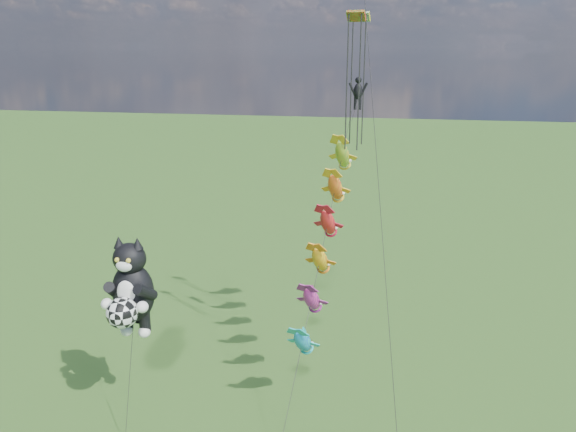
# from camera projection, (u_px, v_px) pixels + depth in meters

# --- Properties ---
(ground) EXTENTS (300.00, 300.00, 0.00)m
(ground) POSITION_uv_depth(u_px,v_px,m) (77.00, 424.00, 32.38)
(ground) COLOR #1A4310
(cat_kite_rig) EXTENTS (2.71, 4.22, 11.04)m
(cat_kite_rig) POSITION_uv_depth(u_px,v_px,m) (130.00, 290.00, 30.96)
(cat_kite_rig) COLOR brown
(cat_kite_rig) RESTS_ON ground
(fish_windsock_rig) EXTENTS (2.68, 15.82, 16.65)m
(fish_windsock_rig) POSITION_uv_depth(u_px,v_px,m) (324.00, 241.00, 34.73)
(fish_windsock_rig) COLOR brown
(fish_windsock_rig) RESTS_ON ground
(parafoil_rig) EXTENTS (4.46, 17.12, 25.31)m
(parafoil_rig) POSITION_uv_depth(u_px,v_px,m) (359.00, 87.00, 31.50)
(parafoil_rig) COLOR brown
(parafoil_rig) RESTS_ON ground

